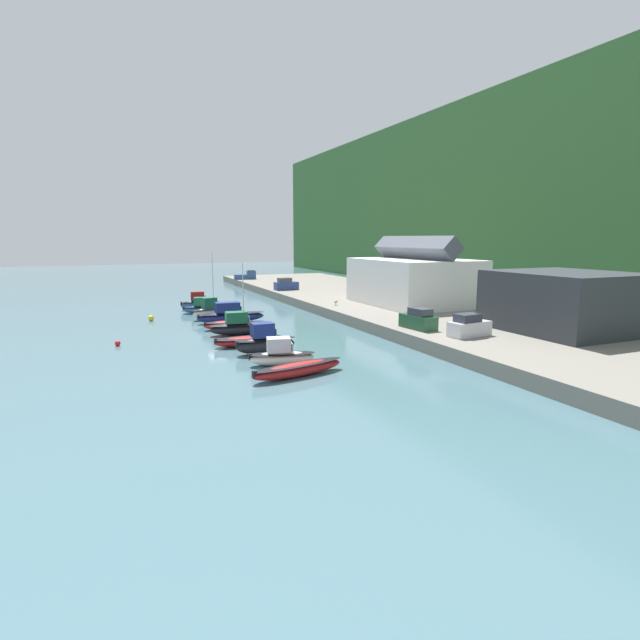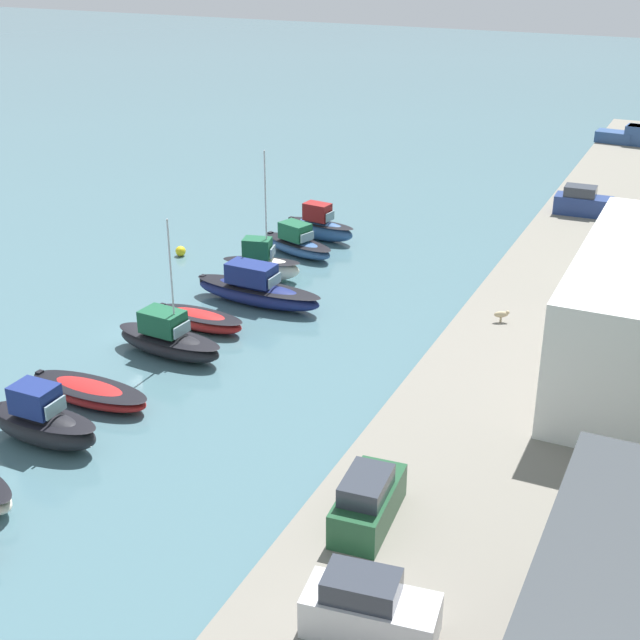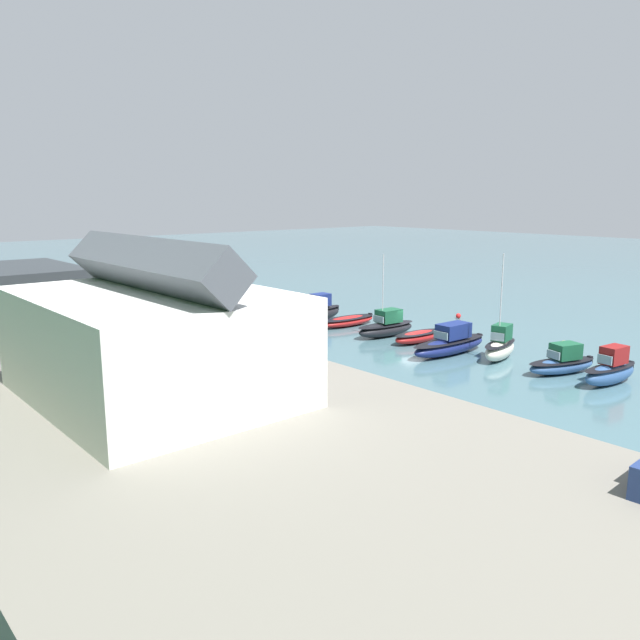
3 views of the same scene
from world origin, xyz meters
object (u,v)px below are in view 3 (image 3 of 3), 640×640
moored_boat_2 (500,346)px  mooring_buoy_1 (458,316)px  moored_boat_1 (562,363)px  moored_boat_9 (272,305)px  moored_boat_3 (450,343)px  moored_boat_5 (386,326)px  mooring_buoy_0 (564,345)px  moored_boat_8 (292,307)px  moored_boat_6 (348,321)px  moored_boat_7 (319,311)px  parked_car_0 (131,313)px  moored_boat_4 (419,336)px  parked_car_2 (178,318)px  moored_boat_0 (611,370)px  person_on_quay (59,282)px  parked_car_1 (5,272)px  dog_on_quay (322,367)px

moored_boat_2 → mooring_buoy_1: moored_boat_2 is taller
moored_boat_1 → moored_boat_9: 35.59m
moored_boat_2 → moored_boat_3: moored_boat_2 is taller
moored_boat_5 → mooring_buoy_0: moored_boat_5 is taller
moored_boat_8 → moored_boat_3: bearing=-169.5°
moored_boat_6 → moored_boat_7: size_ratio=1.20×
moored_boat_8 → parked_car_0: bearing=98.5°
moored_boat_1 → moored_boat_7: bearing=19.1°
moored_boat_8 → parked_car_0: (1.47, 18.29, 1.40)m
moored_boat_4 → parked_car_0: 27.11m
moored_boat_3 → parked_car_0: size_ratio=1.98×
parked_car_2 → moored_boat_3: bearing=123.8°
parked_car_0 → moored_boat_7: bearing=-115.7°
moored_boat_3 → moored_boat_7: moored_boat_7 is taller
parked_car_0 → moored_boat_0: bearing=-160.3°
moored_boat_7 → person_on_quay: (30.85, 16.70, 1.36)m
person_on_quay → mooring_buoy_1: person_on_quay is taller
moored_boat_8 → parked_car_1: 47.45m
moored_boat_5 → mooring_buoy_0: size_ratio=10.84×
moored_boat_4 → mooring_buoy_0: 12.61m
moored_boat_7 → dog_on_quay: 24.89m
moored_boat_6 → moored_boat_2: bearing=-178.2°
moored_boat_2 → moored_boat_4: (8.27, 0.41, -0.52)m
moored_boat_0 → moored_boat_8: (35.55, 0.61, -0.16)m
moored_boat_6 → person_on_quay: (34.82, 17.27, 1.91)m
moored_boat_5 → moored_boat_7: (9.93, -0.06, 0.13)m
dog_on_quay → parked_car_1: bearing=-26.6°
dog_on_quay → mooring_buoy_1: dog_on_quay is taller
moored_boat_2 → moored_boat_8: size_ratio=1.48×
moored_boat_7 → moored_boat_9: size_ratio=0.68×
parked_car_1 → mooring_buoy_0: parked_car_1 is taller
moored_boat_2 → mooring_buoy_0: moored_boat_2 is taller
moored_boat_1 → parked_car_0: 38.41m
parked_car_1 → parked_car_2: same height
moored_boat_0 → moored_boat_5: size_ratio=0.73×
moored_boat_6 → mooring_buoy_1: 12.87m
parked_car_0 → person_on_quay: bearing=-11.0°
moored_boat_4 → moored_boat_6: size_ratio=0.85×
moored_boat_2 → person_on_quay: 55.56m
moored_boat_3 → moored_boat_1: bearing=-167.6°
moored_boat_9 → dog_on_quay: (-27.26, 15.97, 1.22)m
moored_boat_9 → parked_car_1: size_ratio=1.97×
parked_car_1 → person_on_quay: 17.53m
moored_boat_5 → moored_boat_3: bearing=177.8°
moored_boat_0 → moored_boat_2: (9.05, -0.06, 0.07)m
moored_boat_4 → moored_boat_7: 13.65m
moored_boat_9 → dog_on_quay: size_ratio=9.86×
moored_boat_6 → mooring_buoy_0: moored_boat_6 is taller
moored_boat_6 → moored_boat_0: bearing=-178.4°
moored_boat_1 → moored_boat_7: moored_boat_7 is taller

